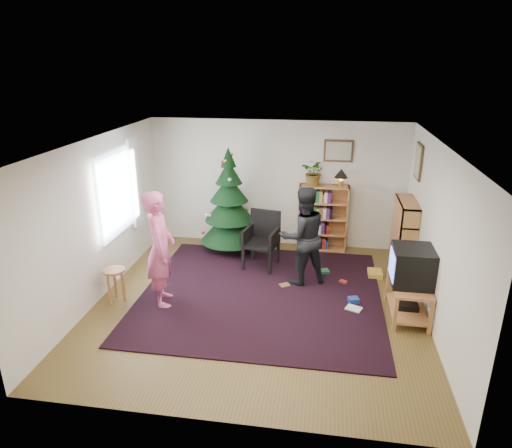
# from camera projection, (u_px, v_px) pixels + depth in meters

# --- Properties ---
(floor) EXTENTS (5.00, 5.00, 0.00)m
(floor) POSITION_uv_depth(u_px,v_px,m) (258.00, 303.00, 7.11)
(floor) COLOR brown
(floor) RESTS_ON ground
(ceiling) EXTENTS (5.00, 5.00, 0.00)m
(ceiling) POSITION_uv_depth(u_px,v_px,m) (259.00, 143.00, 6.25)
(ceiling) COLOR white
(ceiling) RESTS_ON wall_back
(wall_back) EXTENTS (5.00, 0.02, 2.50)m
(wall_back) POSITION_uv_depth(u_px,v_px,m) (277.00, 184.00, 9.00)
(wall_back) COLOR silver
(wall_back) RESTS_ON floor
(wall_front) EXTENTS (5.00, 0.02, 2.50)m
(wall_front) POSITION_uv_depth(u_px,v_px,m) (220.00, 319.00, 4.36)
(wall_front) COLOR silver
(wall_front) RESTS_ON floor
(wall_left) EXTENTS (0.02, 5.00, 2.50)m
(wall_left) POSITION_uv_depth(u_px,v_px,m) (99.00, 219.00, 7.04)
(wall_left) COLOR silver
(wall_left) RESTS_ON floor
(wall_right) EXTENTS (0.02, 5.00, 2.50)m
(wall_right) POSITION_uv_depth(u_px,v_px,m) (437.00, 238.00, 6.32)
(wall_right) COLOR silver
(wall_right) RESTS_ON floor
(rug) EXTENTS (3.80, 3.60, 0.02)m
(rug) POSITION_uv_depth(u_px,v_px,m) (261.00, 293.00, 7.38)
(rug) COLOR black
(rug) RESTS_ON floor
(window_pane) EXTENTS (0.04, 1.20, 1.40)m
(window_pane) POSITION_uv_depth(u_px,v_px,m) (116.00, 193.00, 7.50)
(window_pane) COLOR silver
(window_pane) RESTS_ON wall_left
(curtain) EXTENTS (0.06, 0.35, 1.60)m
(curtain) POSITION_uv_depth(u_px,v_px,m) (135.00, 182.00, 8.15)
(curtain) COLOR white
(curtain) RESTS_ON wall_left
(picture_back) EXTENTS (0.55, 0.03, 0.42)m
(picture_back) POSITION_uv_depth(u_px,v_px,m) (338.00, 151.00, 8.57)
(picture_back) COLOR #4C3319
(picture_back) RESTS_ON wall_back
(picture_right) EXTENTS (0.03, 0.50, 0.60)m
(picture_right) POSITION_uv_depth(u_px,v_px,m) (419.00, 161.00, 7.70)
(picture_right) COLOR #4C3319
(picture_right) RESTS_ON wall_right
(christmas_tree) EXTENTS (1.13, 1.13, 2.06)m
(christmas_tree) POSITION_uv_depth(u_px,v_px,m) (229.00, 209.00, 8.77)
(christmas_tree) COLOR #3F2816
(christmas_tree) RESTS_ON rug
(bookshelf_back) EXTENTS (0.95, 0.30, 1.30)m
(bookshelf_back) POSITION_uv_depth(u_px,v_px,m) (323.00, 217.00, 8.92)
(bookshelf_back) COLOR #B17E3F
(bookshelf_back) RESTS_ON floor
(bookshelf_right) EXTENTS (0.30, 0.95, 1.30)m
(bookshelf_right) POSITION_uv_depth(u_px,v_px,m) (404.00, 236.00, 7.98)
(bookshelf_right) COLOR #B17E3F
(bookshelf_right) RESTS_ON floor
(tv_stand) EXTENTS (0.53, 0.95, 0.55)m
(tv_stand) POSITION_uv_depth(u_px,v_px,m) (408.00, 296.00, 6.65)
(tv_stand) COLOR #B17E3F
(tv_stand) RESTS_ON floor
(crt_tv) EXTENTS (0.57, 0.61, 0.54)m
(crt_tv) POSITION_uv_depth(u_px,v_px,m) (412.00, 266.00, 6.48)
(crt_tv) COLOR black
(crt_tv) RESTS_ON tv_stand
(armchair) EXTENTS (0.66, 0.66, 1.03)m
(armchair) POSITION_uv_depth(u_px,v_px,m) (262.00, 237.00, 8.24)
(armchair) COLOR black
(armchair) RESTS_ON rug
(stool) EXTENTS (0.33, 0.33, 0.55)m
(stool) POSITION_uv_depth(u_px,v_px,m) (115.00, 277.00, 7.02)
(stool) COLOR #B17E3F
(stool) RESTS_ON floor
(person_standing) EXTENTS (0.62, 0.76, 1.81)m
(person_standing) POSITION_uv_depth(u_px,v_px,m) (160.00, 249.00, 6.83)
(person_standing) COLOR #D45488
(person_standing) RESTS_ON rug
(person_by_chair) EXTENTS (1.01, 0.93, 1.68)m
(person_by_chair) POSITION_uv_depth(u_px,v_px,m) (303.00, 236.00, 7.49)
(person_by_chair) COLOR black
(person_by_chair) RESTS_ON rug
(potted_plant) EXTENTS (0.58, 0.55, 0.51)m
(potted_plant) POSITION_uv_depth(u_px,v_px,m) (315.00, 172.00, 8.64)
(potted_plant) COLOR gray
(potted_plant) RESTS_ON bookshelf_back
(table_lamp) EXTENTS (0.26, 0.26, 0.34)m
(table_lamp) POSITION_uv_depth(u_px,v_px,m) (341.00, 175.00, 8.58)
(table_lamp) COLOR #A57F33
(table_lamp) RESTS_ON bookshelf_back
(floor_clutter) EXTENTS (1.73, 1.43, 0.08)m
(floor_clutter) POSITION_uv_depth(u_px,v_px,m) (339.00, 286.00, 7.56)
(floor_clutter) COLOR #A51E19
(floor_clutter) RESTS_ON rug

